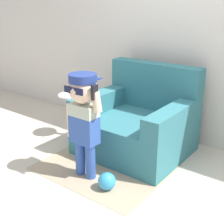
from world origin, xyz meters
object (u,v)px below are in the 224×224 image
object	(u,v)px
armchair	(138,123)
side_table	(71,111)
toy_ball	(107,181)
person_child	(84,110)

from	to	relation	value
armchair	side_table	world-z (taller)	armchair
armchair	side_table	size ratio (longest dim) A/B	2.05
armchair	toy_ball	size ratio (longest dim) A/B	6.81
armchair	person_child	xyz separation A→B (m)	(-0.10, -0.79, 0.36)
person_child	toy_ball	distance (m)	0.68
person_child	toy_ball	bearing A→B (deg)	-10.79
armchair	side_table	xyz separation A→B (m)	(-0.87, -0.18, 0.00)
person_child	side_table	world-z (taller)	person_child
person_child	side_table	size ratio (longest dim) A/B	1.88
armchair	person_child	size ratio (longest dim) A/B	1.09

